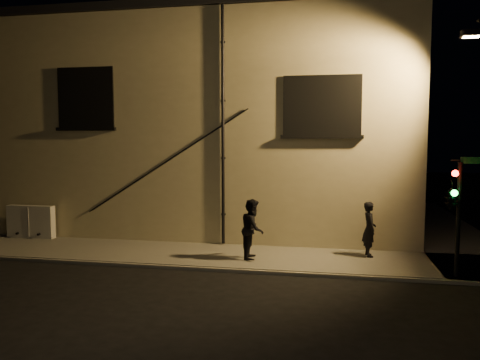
% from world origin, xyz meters
% --- Properties ---
extents(ground, '(90.00, 90.00, 0.00)m').
position_xyz_m(ground, '(0.00, 0.00, 0.00)').
color(ground, black).
extents(sidewalk, '(21.00, 16.00, 0.12)m').
position_xyz_m(sidewalk, '(1.22, 4.39, 0.06)').
color(sidewalk, '#5B5952').
rests_on(sidewalk, ground).
extents(building, '(16.20, 12.23, 8.80)m').
position_xyz_m(building, '(-3.00, 8.99, 4.40)').
color(building, tan).
rests_on(building, ground).
extents(utility_cabinet, '(1.87, 0.31, 1.23)m').
position_xyz_m(utility_cabinet, '(-9.26, 2.70, 0.73)').
color(utility_cabinet, '#BBB9B2').
rests_on(utility_cabinet, sidewalk).
extents(pedestrian_a, '(0.53, 0.70, 1.76)m').
position_xyz_m(pedestrian_a, '(3.16, 2.14, 1.00)').
color(pedestrian_a, black).
rests_on(pedestrian_a, sidewalk).
extents(pedestrian_b, '(0.75, 0.94, 1.87)m').
position_xyz_m(pedestrian_b, '(-0.46, 1.19, 1.06)').
color(pedestrian_b, black).
rests_on(pedestrian_b, sidewalk).
extents(traffic_signal, '(1.31, 1.93, 3.26)m').
position_xyz_m(traffic_signal, '(5.13, 0.19, 2.31)').
color(traffic_signal, black).
rests_on(traffic_signal, sidewalk).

